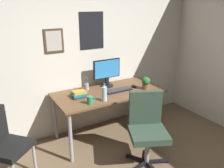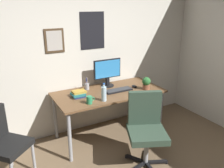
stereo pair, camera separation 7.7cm
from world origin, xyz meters
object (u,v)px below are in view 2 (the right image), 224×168
water_bottle (104,93)px  coffee_mug_near (89,100)px  keyboard (118,90)px  book_stack_left (78,94)px  office_chair (146,126)px  side_chair (3,141)px  computer_mouse (134,86)px  monitor (107,72)px  potted_plant (146,83)px  pen_cup (87,86)px

water_bottle → coffee_mug_near: water_bottle is taller
keyboard → book_stack_left: size_ratio=2.12×
office_chair → coffee_mug_near: office_chair is taller
office_chair → side_chair: bearing=161.0°
side_chair → computer_mouse: bearing=6.2°
keyboard → coffee_mug_near: bearing=-158.9°
coffee_mug_near → keyboard: bearing=21.1°
side_chair → monitor: 1.76m
side_chair → keyboard: side_chair is taller
monitor → potted_plant: 0.63m
pen_cup → side_chair: bearing=-158.9°
keyboard → computer_mouse: (0.30, 0.01, 0.01)m
keyboard → office_chair: bearing=-92.8°
computer_mouse → water_bottle: size_ratio=0.44×
pen_cup → book_stack_left: 0.31m
monitor → book_stack_left: (-0.57, -0.21, -0.20)m
side_chair → potted_plant: (2.07, 0.06, 0.35)m
side_chair → coffee_mug_near: side_chair is taller
monitor → keyboard: (0.04, -0.28, -0.23)m
potted_plant → pen_cup: pen_cup is taller
pen_cup → computer_mouse: bearing=-21.7°
office_chair → coffee_mug_near: size_ratio=8.21×
coffee_mug_near → book_stack_left: size_ratio=0.57×
potted_plant → keyboard: bearing=160.8°
keyboard → computer_mouse: 0.30m
pen_cup → book_stack_left: pen_cup is taller
side_chair → pen_cup: pen_cup is taller
coffee_mug_near → book_stack_left: 0.30m
keyboard → pen_cup: pen_cup is taller
monitor → book_stack_left: 0.64m
keyboard → book_stack_left: book_stack_left is taller
keyboard → coffee_mug_near: coffee_mug_near is taller
keyboard → potted_plant: 0.44m
office_chair → keyboard: bearing=87.2°
monitor → potted_plant: bearing=-43.5°
pen_cup → water_bottle: bearing=-86.7°
side_chair → pen_cup: bearing=21.1°
keyboard → potted_plant: size_ratio=2.21×
side_chair → potted_plant: bearing=1.6°
coffee_mug_near → potted_plant: potted_plant is taller
office_chair → book_stack_left: 1.04m
keyboard → potted_plant: potted_plant is taller
coffee_mug_near → pen_cup: size_ratio=0.58×
monitor → book_stack_left: monitor is taller
side_chair → pen_cup: 1.39m
keyboard → side_chair: bearing=-173.1°
computer_mouse → monitor: bearing=141.5°
water_bottle → pen_cup: size_ratio=1.26×
computer_mouse → pen_cup: size_ratio=0.55×
pen_cup → keyboard: bearing=-36.4°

